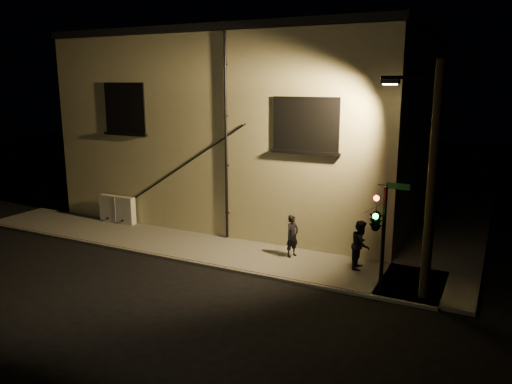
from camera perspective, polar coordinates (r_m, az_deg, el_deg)
The scene contains 8 objects.
ground at distance 17.89m, azimuth -2.97°, elevation -8.94°, with size 90.00×90.00×0.00m, color black.
sidewalk at distance 21.13m, azimuth 5.86°, elevation -5.42°, with size 21.00×16.00×0.12m.
building at distance 26.11m, azimuth 0.99°, elevation 7.80°, with size 16.20×12.23×8.80m.
utility_cabinet at distance 24.05m, azimuth -15.56°, elevation -1.90°, with size 1.91×0.32×1.26m, color beige.
pedestrian_a at distance 18.68m, azimuth 4.18°, elevation -5.04°, with size 0.58×0.38×1.59m, color black.
pedestrian_b at distance 17.83m, azimuth 11.89°, elevation -5.91°, with size 0.84×0.66×1.73m, color black.
traffic_signal at distance 15.55m, azimuth 13.62°, elevation -3.03°, with size 1.25×2.05×3.48m.
streetlamp_pole at distance 15.39m, azimuth 19.21°, elevation 1.58°, with size 2.02×1.39×7.15m.
Camera 1 is at (8.30, -14.45, 6.51)m, focal length 35.00 mm.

